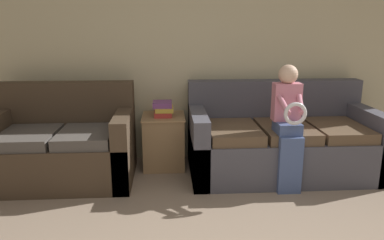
{
  "coord_description": "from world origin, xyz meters",
  "views": [
    {
      "loc": [
        -0.53,
        -1.57,
        1.58
      ],
      "look_at": [
        -0.31,
        1.68,
        0.75
      ],
      "focal_mm": 35.0,
      "sensor_mm": 36.0,
      "label": 1
    }
  ],
  "objects": [
    {
      "name": "book_stack",
      "position": [
        -0.58,
        2.51,
        0.67
      ],
      "size": [
        0.23,
        0.29,
        0.16
      ],
      "color": "#BC3833",
      "rests_on": "side_shelf"
    },
    {
      "name": "wall_back",
      "position": [
        0.0,
        2.82,
        1.27
      ],
      "size": [
        7.14,
        0.06,
        2.55
      ],
      "color": "beige",
      "rests_on": "ground_plane"
    },
    {
      "name": "child_left_seated",
      "position": [
        0.62,
        1.84,
        0.69
      ],
      "size": [
        0.27,
        0.38,
        1.21
      ],
      "color": "#475B8E",
      "rests_on": "ground_plane"
    },
    {
      "name": "couch_main",
      "position": [
        0.7,
        2.26,
        0.34
      ],
      "size": [
        1.99,
        1.0,
        0.97
      ],
      "color": "#4C4C56",
      "rests_on": "ground_plane"
    },
    {
      "name": "couch_side",
      "position": [
        -1.63,
        2.2,
        0.35
      ],
      "size": [
        1.45,
        0.9,
        0.98
      ],
      "color": "#473828",
      "rests_on": "ground_plane"
    },
    {
      "name": "side_shelf",
      "position": [
        -0.58,
        2.51,
        0.3
      ],
      "size": [
        0.47,
        0.53,
        0.59
      ],
      "color": "#9E7A51",
      "rests_on": "ground_plane"
    }
  ]
}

